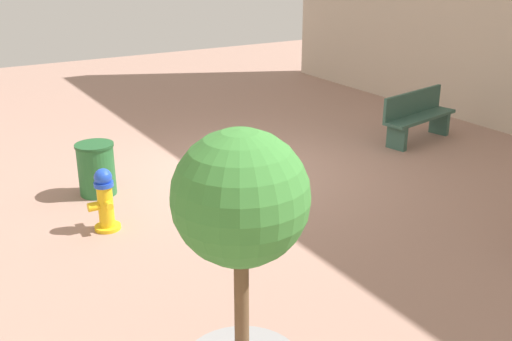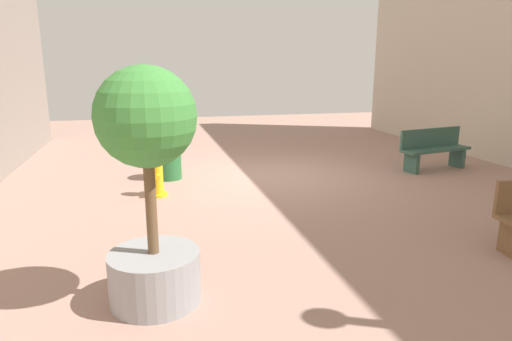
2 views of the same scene
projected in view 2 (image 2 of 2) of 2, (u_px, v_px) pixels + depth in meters
The scene contains 5 objects.
ground_plane at pixel (274, 176), 9.75m from camera, with size 23.40×23.40×0.00m, color #9E7A6B.
fire_hydrant at pixel (157, 174), 8.19m from camera, with size 0.41×0.43×0.85m.
bench_near at pixel (434, 148), 10.29m from camera, with size 1.84×0.77×0.95m.
planter_tree at pixel (149, 174), 4.30m from camera, with size 0.97×0.97×2.40m.
trash_bin at pixel (168, 161), 9.44m from camera, with size 0.57×0.57×0.80m.
Camera 2 is at (2.65, 9.08, 2.40)m, focal length 31.01 mm.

